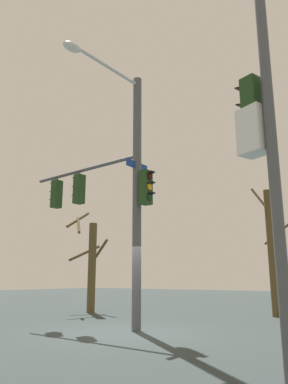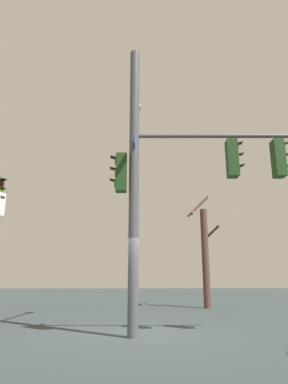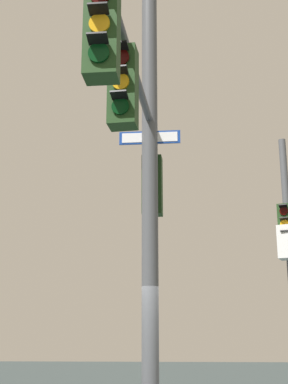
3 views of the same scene
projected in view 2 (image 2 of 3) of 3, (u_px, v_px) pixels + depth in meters
ground_plane at (136, 335)px, 8.76m from camera, size 80.00×80.00×0.00m
main_signal_pole_assembly at (164, 165)px, 9.65m from camera, size 5.94×3.79×8.30m
bare_tree_behind_pole at (205, 253)px, 17.27m from camera, size 1.65×1.26×5.95m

